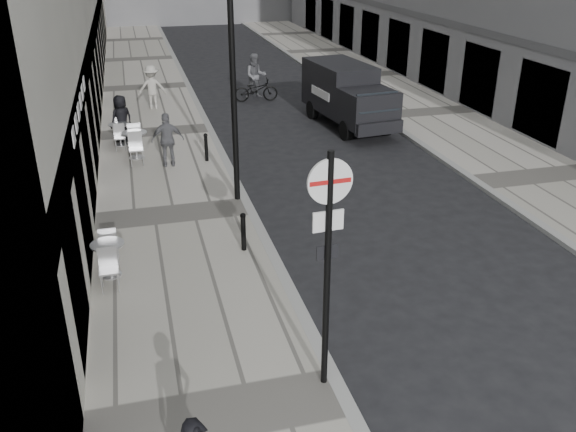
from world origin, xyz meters
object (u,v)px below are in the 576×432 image
at_px(lamppost, 233,78).
at_px(panel_van, 346,92).
at_px(sign_post, 328,243).
at_px(cyclist, 256,83).

height_order(lamppost, panel_van, lamppost).
xyz_separation_m(sign_post, panel_van, (5.46, 14.33, -1.37)).
height_order(sign_post, lamppost, lamppost).
height_order(panel_van, cyclist, panel_van).
xyz_separation_m(sign_post, cyclist, (2.87, 18.98, -1.85)).
bearing_deg(sign_post, panel_van, 65.50).
bearing_deg(cyclist, panel_van, -56.25).
relative_size(sign_post, panel_van, 0.78).
xyz_separation_m(panel_van, cyclist, (-2.59, 4.65, -0.49)).
xyz_separation_m(sign_post, lamppost, (0.00, 7.92, 0.80)).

